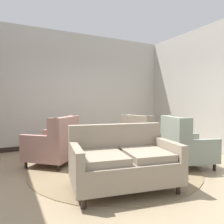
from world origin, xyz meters
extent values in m
plane|color=#9E896B|center=(0.00, 0.00, 0.00)|extent=(7.89, 7.89, 0.00)
cube|color=#BCB7AD|center=(0.00, 2.69, 1.62)|extent=(5.80, 0.08, 3.25)
cube|color=#BCB7AD|center=(2.82, 0.81, 1.62)|extent=(0.08, 3.76, 3.25)
cube|color=black|center=(0.00, 2.63, 0.06)|extent=(5.64, 0.03, 0.12)
cylinder|color=#847051|center=(0.00, 0.30, 0.01)|extent=(3.22, 3.22, 0.01)
cylinder|color=black|center=(-0.08, 0.33, 0.49)|extent=(0.82, 0.82, 0.04)
cylinder|color=black|center=(-0.08, 0.33, 0.26)|extent=(0.10, 0.10, 0.43)
cube|color=black|center=(0.14, 0.30, 0.04)|extent=(0.29, 0.10, 0.07)
cube|color=black|center=(-0.19, 0.52, 0.04)|extent=(0.20, 0.27, 0.07)
cube|color=black|center=(-0.18, 0.14, 0.04)|extent=(0.19, 0.27, 0.07)
cylinder|color=beige|center=(-0.06, 0.27, 0.52)|extent=(0.11, 0.11, 0.02)
ellipsoid|color=beige|center=(-0.06, 0.27, 0.64)|extent=(0.20, 0.20, 0.21)
cylinder|color=beige|center=(-0.06, 0.27, 0.78)|extent=(0.07, 0.07, 0.07)
torus|color=beige|center=(-0.06, 0.27, 0.82)|extent=(0.11, 0.11, 0.02)
cube|color=gray|center=(-0.36, -0.70, 0.30)|extent=(1.64, 1.14, 0.32)
cube|color=gray|center=(-0.29, -0.32, 0.69)|extent=(1.51, 0.40, 0.46)
cube|color=gray|center=(-0.69, -0.68, 0.51)|extent=(0.72, 0.79, 0.10)
cube|color=gray|center=(-0.04, -0.79, 0.51)|extent=(0.72, 0.79, 0.10)
cube|color=gray|center=(-1.05, -0.63, 0.57)|extent=(0.25, 0.81, 0.23)
cube|color=gray|center=(0.32, -0.87, 0.57)|extent=(0.25, 0.81, 0.23)
cylinder|color=black|center=(-1.07, -0.95, 0.07)|extent=(0.06, 0.06, 0.14)
cylinder|color=black|center=(0.23, -1.17, 0.07)|extent=(0.06, 0.06, 0.14)
cylinder|color=black|center=(-0.94, -0.22, 0.07)|extent=(0.06, 0.06, 0.14)
cylinder|color=black|center=(0.35, -0.44, 0.07)|extent=(0.06, 0.06, 0.14)
cube|color=tan|center=(-1.06, 1.03, 0.29)|extent=(1.20, 1.19, 0.29)
cube|color=tan|center=(-0.80, 0.79, 0.71)|extent=(0.67, 0.71, 0.55)
cube|color=tan|center=(-0.61, 1.12, 0.78)|extent=(0.21, 0.21, 0.42)
cube|color=tan|center=(-1.11, 0.58, 0.78)|extent=(0.21, 0.21, 0.42)
cube|color=tan|center=(-0.85, 1.33, 0.54)|extent=(0.62, 0.59, 0.22)
cube|color=tan|center=(-1.35, 0.79, 0.54)|extent=(0.62, 0.59, 0.22)
cylinder|color=black|center=(-1.09, 1.51, 0.07)|extent=(0.06, 0.06, 0.14)
cylinder|color=black|center=(-1.55, 1.02, 0.07)|extent=(0.06, 0.06, 0.14)
cylinder|color=black|center=(-0.58, 1.04, 0.07)|extent=(0.06, 0.06, 0.14)
cylinder|color=black|center=(-1.03, 0.55, 0.07)|extent=(0.06, 0.06, 0.14)
cube|color=gray|center=(1.33, -0.31, 0.27)|extent=(1.02, 0.98, 0.26)
cube|color=gray|center=(0.99, -0.22, 0.70)|extent=(0.34, 0.80, 0.59)
cube|color=gray|center=(0.99, -0.58, 0.77)|extent=(0.22, 0.15, 0.45)
cube|color=gray|center=(1.17, 0.09, 0.77)|extent=(0.22, 0.15, 0.45)
cube|color=gray|center=(1.29, -0.66, 0.50)|extent=(0.74, 0.29, 0.20)
cube|color=gray|center=(1.47, 0.00, 0.50)|extent=(0.74, 0.29, 0.20)
cylinder|color=black|center=(1.57, -0.71, 0.07)|extent=(0.06, 0.06, 0.14)
cylinder|color=black|center=(1.74, -0.10, 0.07)|extent=(0.06, 0.06, 0.14)
cylinder|color=black|center=(0.92, -0.53, 0.07)|extent=(0.06, 0.06, 0.14)
cylinder|color=black|center=(1.08, 0.08, 0.07)|extent=(0.06, 0.06, 0.14)
cube|color=gray|center=(1.01, 0.74, 0.29)|extent=(0.96, 0.94, 0.29)
cube|color=gray|center=(0.70, 0.65, 0.71)|extent=(0.34, 0.77, 0.55)
cube|color=gray|center=(0.88, 0.36, 0.77)|extent=(0.22, 0.15, 0.42)
cube|color=gray|center=(0.70, 0.99, 0.77)|extent=(0.22, 0.15, 0.42)
cube|color=gray|center=(1.15, 0.43, 0.53)|extent=(0.69, 0.28, 0.19)
cube|color=gray|center=(0.97, 1.07, 0.53)|extent=(0.69, 0.28, 0.19)
cylinder|color=black|center=(1.39, 0.53, 0.07)|extent=(0.06, 0.06, 0.14)
cylinder|color=black|center=(1.23, 1.11, 0.07)|extent=(0.06, 0.06, 0.14)
cylinder|color=black|center=(0.79, 0.36, 0.07)|extent=(0.06, 0.06, 0.14)
cylinder|color=black|center=(0.63, 0.94, 0.07)|extent=(0.06, 0.06, 0.14)
camera|label=1|loc=(-1.89, -3.33, 1.28)|focal=34.10mm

